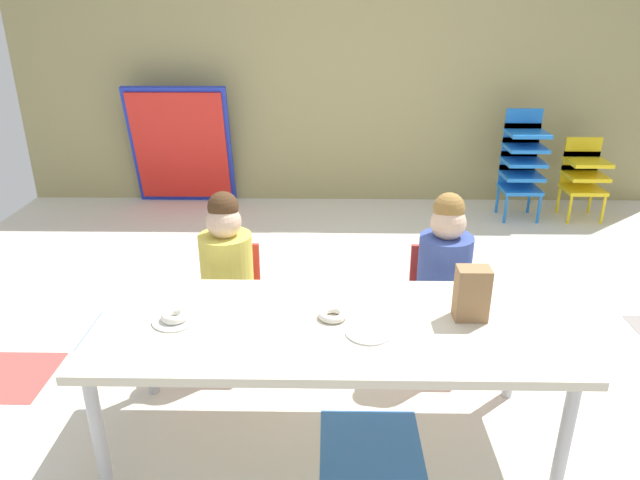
{
  "coord_description": "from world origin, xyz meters",
  "views": [
    {
      "loc": [
        -0.18,
        -2.85,
        1.76
      ],
      "look_at": [
        -0.22,
        -0.62,
        0.83
      ],
      "focal_mm": 32.47,
      "sensor_mm": 36.0,
      "label": 1
    }
  ],
  "objects_px": {
    "craft_table": "(330,333)",
    "paper_bag_brown": "(472,293)",
    "folded_activity_table": "(181,146)",
    "paper_plate_center_table": "(369,332)",
    "seated_child_near_camera": "(227,264)",
    "kid_chair_yellow_stack": "(584,173)",
    "kid_chair_blue_stack": "(522,159)",
    "donut_powdered_on_plate": "(175,316)",
    "seated_child_middle_seat": "(444,265)",
    "paper_plate_near_edge": "(175,320)",
    "donut_powdered_loose": "(333,315)"
  },
  "relations": [
    {
      "from": "craft_table",
      "to": "paper_bag_brown",
      "type": "bearing_deg",
      "value": 4.92
    },
    {
      "from": "folded_activity_table",
      "to": "paper_plate_center_table",
      "type": "xyz_separation_m",
      "value": [
        1.49,
        -3.19,
        0.05
      ]
    },
    {
      "from": "craft_table",
      "to": "seated_child_near_camera",
      "type": "xyz_separation_m",
      "value": [
        -0.51,
        0.6,
        0.02
      ]
    },
    {
      "from": "seated_child_near_camera",
      "to": "paper_bag_brown",
      "type": "distance_m",
      "value": 1.21
    },
    {
      "from": "kid_chair_yellow_stack",
      "to": "paper_bag_brown",
      "type": "bearing_deg",
      "value": -120.09
    },
    {
      "from": "kid_chair_blue_stack",
      "to": "paper_bag_brown",
      "type": "relative_size",
      "value": 4.18
    },
    {
      "from": "kid_chair_yellow_stack",
      "to": "donut_powdered_on_plate",
      "type": "relative_size",
      "value": 6.2
    },
    {
      "from": "craft_table",
      "to": "folded_activity_table",
      "type": "relative_size",
      "value": 1.72
    },
    {
      "from": "seated_child_near_camera",
      "to": "paper_plate_center_table",
      "type": "relative_size",
      "value": 5.1
    },
    {
      "from": "paper_plate_center_table",
      "to": "folded_activity_table",
      "type": "bearing_deg",
      "value": 115.02
    },
    {
      "from": "seated_child_near_camera",
      "to": "craft_table",
      "type": "bearing_deg",
      "value": -49.57
    },
    {
      "from": "seated_child_near_camera",
      "to": "seated_child_middle_seat",
      "type": "xyz_separation_m",
      "value": [
        1.07,
        0.0,
        0.0
      ]
    },
    {
      "from": "kid_chair_blue_stack",
      "to": "seated_child_near_camera",
      "type": "bearing_deg",
      "value": -133.96
    },
    {
      "from": "donut_powdered_on_plate",
      "to": "seated_child_near_camera",
      "type": "bearing_deg",
      "value": 80.11
    },
    {
      "from": "craft_table",
      "to": "paper_plate_center_table",
      "type": "xyz_separation_m",
      "value": [
        0.15,
        -0.08,
        0.05
      ]
    },
    {
      "from": "seated_child_near_camera",
      "to": "paper_plate_center_table",
      "type": "xyz_separation_m",
      "value": [
        0.66,
        -0.68,
        0.03
      ]
    },
    {
      "from": "paper_plate_near_edge",
      "to": "paper_plate_center_table",
      "type": "distance_m",
      "value": 0.77
    },
    {
      "from": "folded_activity_table",
      "to": "paper_plate_center_table",
      "type": "relative_size",
      "value": 6.04
    },
    {
      "from": "seated_child_middle_seat",
      "to": "donut_powdered_loose",
      "type": "distance_m",
      "value": 0.79
    },
    {
      "from": "craft_table",
      "to": "donut_powdered_on_plate",
      "type": "relative_size",
      "value": 16.99
    },
    {
      "from": "kid_chair_blue_stack",
      "to": "donut_powdered_loose",
      "type": "distance_m",
      "value": 3.22
    },
    {
      "from": "seated_child_middle_seat",
      "to": "paper_plate_center_table",
      "type": "xyz_separation_m",
      "value": [
        -0.41,
        -0.68,
        0.03
      ]
    },
    {
      "from": "seated_child_near_camera",
      "to": "donut_powdered_loose",
      "type": "bearing_deg",
      "value": -47.34
    },
    {
      "from": "paper_bag_brown",
      "to": "donut_powdered_on_plate",
      "type": "relative_size",
      "value": 2.01
    },
    {
      "from": "seated_child_near_camera",
      "to": "donut_powdered_loose",
      "type": "relative_size",
      "value": 7.98
    },
    {
      "from": "kid_chair_blue_stack",
      "to": "kid_chair_yellow_stack",
      "type": "distance_m",
      "value": 0.55
    },
    {
      "from": "craft_table",
      "to": "paper_bag_brown",
      "type": "relative_size",
      "value": 8.47
    },
    {
      "from": "kid_chair_yellow_stack",
      "to": "folded_activity_table",
      "type": "relative_size",
      "value": 0.63
    },
    {
      "from": "seated_child_middle_seat",
      "to": "donut_powdered_on_plate",
      "type": "height_order",
      "value": "seated_child_middle_seat"
    },
    {
      "from": "paper_plate_center_table",
      "to": "donut_powdered_loose",
      "type": "distance_m",
      "value": 0.18
    },
    {
      "from": "craft_table",
      "to": "kid_chair_yellow_stack",
      "type": "height_order",
      "value": "kid_chair_yellow_stack"
    },
    {
      "from": "seated_child_middle_seat",
      "to": "folded_activity_table",
      "type": "bearing_deg",
      "value": 127.1
    },
    {
      "from": "folded_activity_table",
      "to": "paper_plate_near_edge",
      "type": "bearing_deg",
      "value": -76.88
    },
    {
      "from": "donut_powdered_loose",
      "to": "paper_plate_center_table",
      "type": "bearing_deg",
      "value": -39.01
    },
    {
      "from": "seated_child_middle_seat",
      "to": "kid_chair_yellow_stack",
      "type": "relative_size",
      "value": 1.35
    },
    {
      "from": "craft_table",
      "to": "seated_child_near_camera",
      "type": "distance_m",
      "value": 0.79
    },
    {
      "from": "kid_chair_blue_stack",
      "to": "paper_plate_near_edge",
      "type": "bearing_deg",
      "value": -128.52
    },
    {
      "from": "seated_child_near_camera",
      "to": "donut_powdered_loose",
      "type": "xyz_separation_m",
      "value": [
        0.52,
        -0.57,
        0.04
      ]
    },
    {
      "from": "craft_table",
      "to": "seated_child_middle_seat",
      "type": "xyz_separation_m",
      "value": [
        0.56,
        0.6,
        0.02
      ]
    },
    {
      "from": "paper_plate_near_edge",
      "to": "donut_powdered_loose",
      "type": "xyz_separation_m",
      "value": [
        0.63,
        0.03,
        0.01
      ]
    },
    {
      "from": "paper_bag_brown",
      "to": "donut_powdered_loose",
      "type": "xyz_separation_m",
      "value": [
        -0.55,
        -0.01,
        -0.09
      ]
    },
    {
      "from": "seated_child_middle_seat",
      "to": "paper_bag_brown",
      "type": "bearing_deg",
      "value": -90.23
    },
    {
      "from": "folded_activity_table",
      "to": "donut_powdered_on_plate",
      "type": "xyz_separation_m",
      "value": [
        0.73,
        -3.11,
        0.07
      ]
    },
    {
      "from": "paper_plate_near_edge",
      "to": "donut_powdered_on_plate",
      "type": "bearing_deg",
      "value": 0.0
    },
    {
      "from": "paper_plate_near_edge",
      "to": "paper_plate_center_table",
      "type": "height_order",
      "value": "same"
    },
    {
      "from": "craft_table",
      "to": "donut_powdered_on_plate",
      "type": "height_order",
      "value": "donut_powdered_on_plate"
    },
    {
      "from": "kid_chair_yellow_stack",
      "to": "seated_child_near_camera",
      "type": "bearing_deg",
      "value": -140.37
    },
    {
      "from": "kid_chair_blue_stack",
      "to": "paper_bag_brown",
      "type": "height_order",
      "value": "kid_chair_blue_stack"
    },
    {
      "from": "paper_bag_brown",
      "to": "paper_plate_near_edge",
      "type": "bearing_deg",
      "value": -177.76
    },
    {
      "from": "seated_child_middle_seat",
      "to": "folded_activity_table",
      "type": "xyz_separation_m",
      "value": [
        -1.9,
        2.52,
        -0.02
      ]
    }
  ]
}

